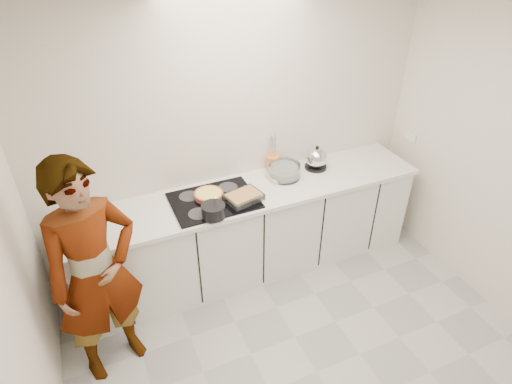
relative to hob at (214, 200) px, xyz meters
name	(u,v)px	position (x,y,z in m)	size (l,w,h in m)	color
floor	(317,372)	(0.35, -1.26, -0.92)	(3.60, 3.20, 0.00)	#B7B7B0
ceiling	(363,14)	(0.35, -1.26, 1.68)	(3.60, 3.20, 0.00)	white
wall_back	(236,137)	(0.35, 0.34, 0.38)	(3.60, 0.00, 2.60)	silver
wall_left	(3,343)	(-1.45, -1.26, 0.38)	(0.00, 3.20, 2.60)	silver
base_cabinets	(251,233)	(0.35, 0.02, -0.48)	(3.20, 0.58, 0.87)	white
countertop	(251,193)	(0.35, 0.02, -0.03)	(3.24, 0.64, 0.04)	white
hob	(214,200)	(0.00, 0.00, 0.00)	(0.72, 0.54, 0.01)	black
tart_dish	(209,194)	(-0.02, 0.06, 0.03)	(0.32, 0.32, 0.04)	#B65C3C
saucepan	(213,211)	(-0.08, -0.22, 0.06)	(0.24, 0.24, 0.18)	black
baking_dish	(244,197)	(0.23, -0.10, 0.04)	(0.34, 0.28, 0.06)	silver
mixing_bowl	(284,171)	(0.73, 0.11, 0.06)	(0.39, 0.39, 0.14)	silver
tea_towel	(280,176)	(0.69, 0.11, 0.01)	(0.24, 0.17, 0.04)	white
kettle	(316,159)	(1.08, 0.14, 0.09)	(0.25, 0.25, 0.24)	black
utensil_crock	(272,163)	(0.69, 0.28, 0.07)	(0.12, 0.12, 0.15)	orange
cook	(96,275)	(-1.03, -0.50, -0.02)	(0.66, 0.43, 1.80)	white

